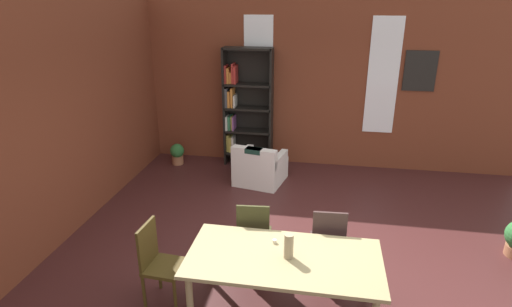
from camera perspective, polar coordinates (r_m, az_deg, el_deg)
The scene contains 15 objects.
ground_plane at distance 5.26m, azimuth 6.47°, elevation -16.27°, with size 9.41×9.41×0.00m, color #401E1D.
back_wall_brick at distance 8.03m, azimuth 8.69°, elevation 9.67°, with size 7.60×0.12×3.27m, color brown.
left_wall_brick at distance 5.68m, azimuth -28.86°, elevation 2.56°, with size 0.12×8.24×3.27m, color brown.
window_pane_0 at distance 8.03m, azimuth 0.34°, elevation 11.10°, with size 0.55×0.02×2.12m, color white.
window_pane_1 at distance 7.99m, azimuth 17.16°, elevation 10.13°, with size 0.55×0.02×2.12m, color white.
dining_table at distance 4.30m, azimuth 3.85°, elevation -14.91°, with size 1.95×0.97×0.73m.
vase_on_table at distance 4.18m, azimuth 4.55°, elevation -12.65°, with size 0.10×0.10×0.26m, color #998466.
tealight_candle_0 at distance 4.45m, azimuth 2.59°, elevation -12.05°, with size 0.04×0.04×0.04m, color silver.
dining_chair_head_left at distance 4.69m, azimuth -13.36°, elevation -14.29°, with size 0.43×0.43×0.95m.
dining_chair_far_right at distance 4.96m, azimuth 9.93°, elevation -11.83°, with size 0.42×0.42×0.95m.
dining_chair_far_left at distance 5.02m, azimuth -0.30°, elevation -11.08°, with size 0.43×0.43×0.95m.
bookshelf_tall at distance 8.03m, azimuth -1.66°, elevation 6.51°, with size 0.94×0.34×2.29m.
armchair_white at distance 7.41m, azimuth 0.50°, elevation -2.04°, with size 0.95×0.95×0.75m.
potted_plant_corner at distance 8.40m, azimuth -10.85°, elevation 0.02°, with size 0.28×0.28×0.42m.
framed_picture at distance 8.07m, azimuth 21.78°, elevation 10.56°, with size 0.56×0.03×0.72m, color black.
Camera 1 is at (0.15, -4.20, 3.18)m, focal length 28.88 mm.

